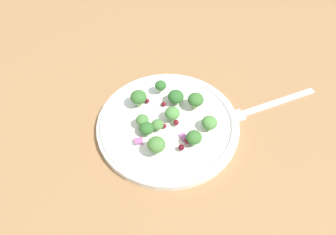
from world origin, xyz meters
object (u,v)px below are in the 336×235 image
object	(u,v)px
broccoli_floret_0	(209,123)
broccoli_floret_2	(176,97)
broccoli_floret_1	(161,86)
plate	(168,124)
fork	(265,106)

from	to	relation	value
broccoli_floret_0	broccoli_floret_2	world-z (taller)	broccoli_floret_2
broccoli_floret_2	broccoli_floret_1	bearing A→B (deg)	-68.15
plate	broccoli_floret_1	size ratio (longest dim) A/B	11.57
fork	broccoli_floret_2	bearing A→B (deg)	-24.63
plate	broccoli_floret_0	world-z (taller)	broccoli_floret_0
broccoli_floret_2	plate	bearing A→B (deg)	47.75
plate	broccoli_floret_2	xyz separation A→B (cm)	(-3.12, -3.43, 2.03)
plate	broccoli_floret_2	world-z (taller)	broccoli_floret_2
plate	broccoli_floret_1	world-z (taller)	broccoli_floret_1
broccoli_floret_2	fork	distance (cm)	16.25
broccoli_floret_2	fork	bearing A→B (deg)	155.37
plate	broccoli_floret_2	size ratio (longest dim) A/B	8.57
broccoli_floret_1	broccoli_floret_2	bearing A→B (deg)	111.85
broccoli_floret_0	plate	bearing A→B (deg)	-35.90
fork	plate	bearing A→B (deg)	-10.40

